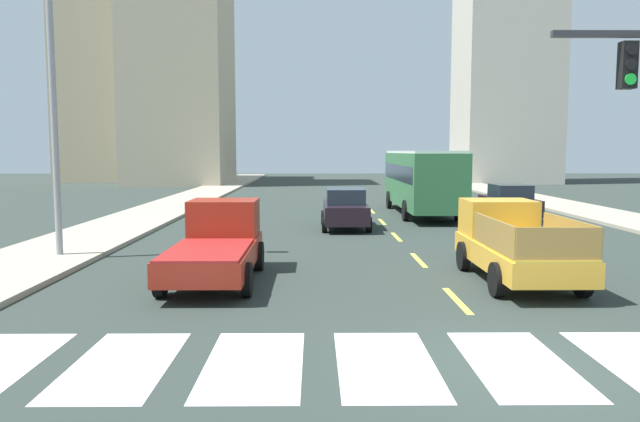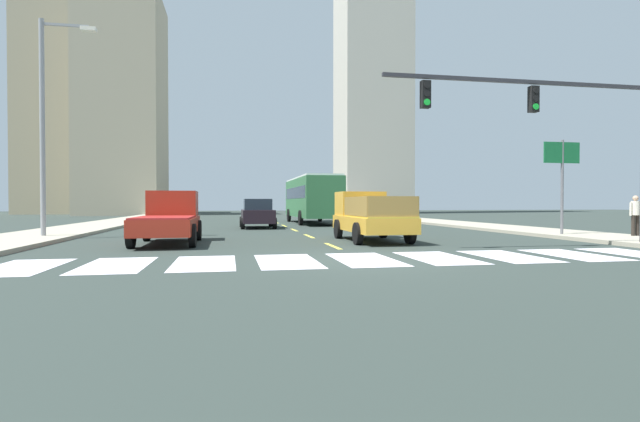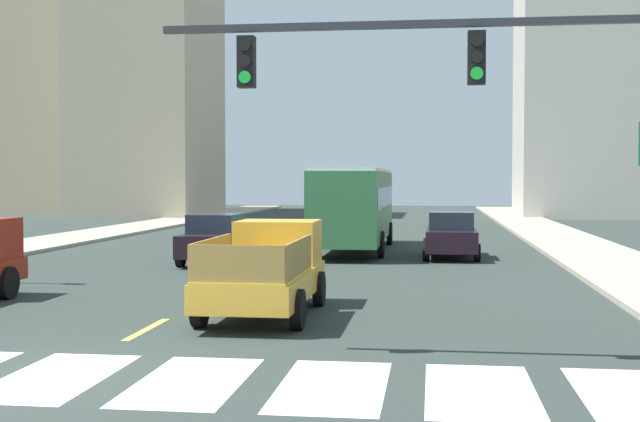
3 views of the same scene
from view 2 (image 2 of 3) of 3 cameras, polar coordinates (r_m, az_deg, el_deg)
name	(u,v)px [view 2 (image 2 of 3)]	position (r m, az deg, el deg)	size (l,w,h in m)	color
ground_plane	(365,260)	(12.81, 5.33, -5.73)	(160.00, 160.00, 0.00)	#2B3430
sidewalk_right	(456,224)	(33.81, 15.82, -1.46)	(3.60, 110.00, 0.15)	#A19984
sidewalk_left	(89,227)	(31.31, -25.62, -1.72)	(3.60, 110.00, 0.15)	#A19984
crosswalk_stripe_0	(22,267)	(13.19, -31.80, -5.66)	(1.52, 3.16, 0.01)	silver
crosswalk_stripe_1	(116,265)	(12.60, -22.98, -5.90)	(1.52, 3.16, 0.01)	silver
crosswalk_stripe_2	(204,263)	(12.33, -13.52, -6.00)	(1.52, 3.16, 0.01)	silver
crosswalk_stripe_3	(287,261)	(12.40, -3.91, -5.93)	(1.52, 3.16, 0.01)	silver
crosswalk_stripe_4	(365,259)	(12.81, 5.33, -5.71)	(1.52, 3.16, 0.01)	silver
crosswalk_stripe_5	(438,258)	(13.52, 13.79, -5.38)	(1.52, 3.16, 0.01)	silver
crosswalk_stripe_6	(507,256)	(14.49, 21.26, -5.00)	(1.52, 3.16, 0.01)	silver
crosswalk_stripe_7	(572,255)	(15.68, 27.68, -4.59)	(1.52, 3.16, 0.01)	silver
crosswalk_stripe_8	(634,253)	(17.03, 33.14, -4.21)	(1.52, 3.16, 0.01)	silver
lane_dash_0	(333,246)	(16.67, 1.52, -4.16)	(0.16, 2.40, 0.01)	#DCCE46
lane_dash_1	(309,236)	(21.57, -1.30, -2.99)	(0.16, 2.40, 0.01)	#DCCE46
lane_dash_2	(294,230)	(26.50, -3.07, -2.25)	(0.16, 2.40, 0.01)	#DCCE46
lane_dash_3	(284,226)	(31.46, -4.28, -1.74)	(0.16, 2.40, 0.01)	#DCCE46
lane_dash_4	(277,223)	(36.43, -5.16, -1.37)	(0.16, 2.40, 0.01)	#DCCE46
lane_dash_5	(271,220)	(41.40, -5.83, -1.09)	(0.16, 2.40, 0.01)	#DCCE46
lane_dash_6	(266,218)	(46.38, -6.36, -0.87)	(0.16, 2.40, 0.01)	#DCCE46
lane_dash_7	(263,217)	(51.37, -6.78, -0.69)	(0.16, 2.40, 0.01)	#DCCE46
pickup_stakebed	(368,217)	(19.33, 5.73, -0.68)	(2.18, 5.20, 1.96)	gold
pickup_dark	(169,218)	(18.79, -17.37, -0.82)	(2.18, 5.20, 1.96)	maroon
city_bus	(312,196)	(35.03, -1.00, 1.73)	(2.72, 10.80, 3.32)	#326D3F
sedan_near_left	(257,213)	(28.89, -7.41, -0.29)	(2.02, 4.40, 1.72)	black
sedan_far	(372,212)	(33.39, 6.19, -0.12)	(2.02, 4.40, 1.72)	black
traffic_signal_gantry	(565,120)	(18.01, 26.99, 9.56)	(9.39, 0.27, 6.00)	#2D2D33
direction_sign_green	(562,167)	(23.24, 26.68, 4.67)	(1.70, 0.12, 4.20)	slate
streetlight_left	(46,118)	(23.00, -29.61, 9.54)	(2.20, 0.28, 9.00)	gray
pedestrian_waiting	(635,212)	(23.48, 33.24, -0.10)	(0.53, 0.34, 1.64)	#2A241E
block_mid_left	(124,106)	(66.44, -22.17, 11.40)	(9.32, 11.67, 27.19)	tan
block_mid_right	(64,98)	(76.86, -28.02, 11.69)	(9.88, 10.47, 31.86)	tan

